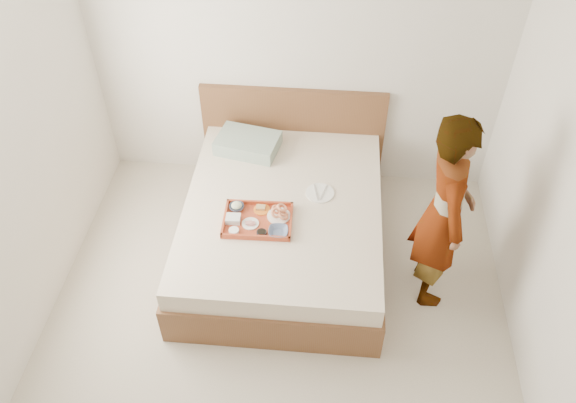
# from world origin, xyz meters

# --- Properties ---
(ground) EXTENTS (3.50, 4.00, 0.01)m
(ground) POSITION_xyz_m (0.00, 0.00, 0.00)
(ground) COLOR beige
(ground) RESTS_ON ground
(ceiling) EXTENTS (3.50, 4.00, 0.01)m
(ceiling) POSITION_xyz_m (0.00, 0.00, 2.60)
(ceiling) COLOR white
(ceiling) RESTS_ON ground
(wall_back) EXTENTS (3.50, 0.01, 2.60)m
(wall_back) POSITION_xyz_m (0.00, 2.00, 1.30)
(wall_back) COLOR silver
(wall_back) RESTS_ON ground
(bed) EXTENTS (1.65, 2.00, 0.53)m
(bed) POSITION_xyz_m (-0.02, 1.00, 0.27)
(bed) COLOR brown
(bed) RESTS_ON ground
(headboard) EXTENTS (1.65, 0.06, 0.95)m
(headboard) POSITION_xyz_m (-0.02, 1.97, 0.47)
(headboard) COLOR brown
(headboard) RESTS_ON ground
(pillow) EXTENTS (0.58, 0.45, 0.13)m
(pillow) POSITION_xyz_m (-0.39, 1.65, 0.59)
(pillow) COLOR #A8B7A8
(pillow) RESTS_ON bed
(tray) EXTENTS (0.53, 0.39, 0.05)m
(tray) POSITION_xyz_m (-0.19, 0.78, 0.55)
(tray) COLOR #AE5029
(tray) RESTS_ON bed
(prawn_plate) EXTENTS (0.19, 0.19, 0.01)m
(prawn_plate) POSITION_xyz_m (-0.04, 0.84, 0.55)
(prawn_plate) COLOR white
(prawn_plate) RESTS_ON tray
(navy_bowl_big) EXTENTS (0.15, 0.15, 0.04)m
(navy_bowl_big) POSITION_xyz_m (-0.02, 0.66, 0.56)
(navy_bowl_big) COLOR #16244C
(navy_bowl_big) RESTS_ON tray
(sauce_dish) EXTENTS (0.08, 0.08, 0.03)m
(sauce_dish) POSITION_xyz_m (-0.15, 0.64, 0.56)
(sauce_dish) COLOR black
(sauce_dish) RESTS_ON tray
(meat_plate) EXTENTS (0.13, 0.13, 0.01)m
(meat_plate) POSITION_xyz_m (-0.25, 0.74, 0.55)
(meat_plate) COLOR white
(meat_plate) RESTS_ON tray
(bread_plate) EXTENTS (0.13, 0.13, 0.01)m
(bread_plate) POSITION_xyz_m (-0.18, 0.90, 0.55)
(bread_plate) COLOR orange
(bread_plate) RESTS_ON tray
(salad_bowl) EXTENTS (0.12, 0.12, 0.04)m
(salad_bowl) POSITION_xyz_m (-0.37, 0.89, 0.56)
(salad_bowl) COLOR #16244C
(salad_bowl) RESTS_ON tray
(plastic_tub) EXTENTS (0.11, 0.09, 0.05)m
(plastic_tub) POSITION_xyz_m (-0.38, 0.76, 0.57)
(plastic_tub) COLOR silver
(plastic_tub) RESTS_ON tray
(cheese_round) EXTENTS (0.08, 0.08, 0.03)m
(cheese_round) POSITION_xyz_m (-0.36, 0.64, 0.56)
(cheese_round) COLOR white
(cheese_round) RESTS_ON tray
(dinner_plate) EXTENTS (0.25, 0.25, 0.01)m
(dinner_plate) POSITION_xyz_m (0.26, 1.14, 0.54)
(dinner_plate) COLOR white
(dinner_plate) RESTS_ON bed
(person) EXTENTS (0.43, 0.63, 1.65)m
(person) POSITION_xyz_m (1.15, 0.70, 0.83)
(person) COLOR beige
(person) RESTS_ON ground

